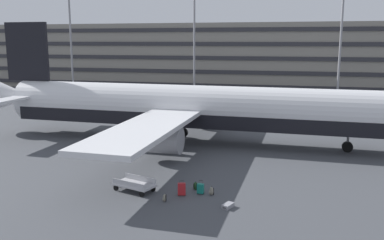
% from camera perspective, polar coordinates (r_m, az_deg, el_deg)
% --- Properties ---
extents(ground_plane, '(600.00, 600.00, 0.00)m').
position_cam_1_polar(ground_plane, '(38.21, 7.44, -3.53)').
color(ground_plane, '#424449').
extents(terminal_structure, '(140.17, 15.69, 12.47)m').
position_cam_1_polar(terminal_structure, '(83.23, 11.10, 8.37)').
color(terminal_structure, gray).
rests_on(terminal_structure, ground_plane).
extents(airliner, '(42.19, 34.08, 11.13)m').
position_cam_1_polar(airliner, '(38.93, -0.46, 1.63)').
color(airliner, silver).
rests_on(airliner, ground_plane).
extents(light_mast_far_left, '(1.80, 0.50, 25.90)m').
position_cam_1_polar(light_mast_far_left, '(81.44, -16.25, 14.07)').
color(light_mast_far_left, gray).
rests_on(light_mast_far_left, ground_plane).
extents(light_mast_left, '(1.80, 0.50, 19.81)m').
position_cam_1_polar(light_mast_left, '(72.77, 0.31, 12.46)').
color(light_mast_left, gray).
rests_on(light_mast_left, ground_plane).
extents(light_mast_center_left, '(1.80, 0.50, 20.59)m').
position_cam_1_polar(light_mast_center_left, '(71.15, 19.60, 12.22)').
color(light_mast_center_left, gray).
rests_on(light_mast_center_left, ground_plane).
extents(suitcase_large, '(0.68, 0.87, 0.24)m').
position_cam_1_polar(suitcase_large, '(24.46, 4.89, -11.47)').
color(suitcase_large, gray).
rests_on(suitcase_large, ground_plane).
extents(suitcase_red, '(0.52, 0.36, 0.97)m').
position_cam_1_polar(suitcase_red, '(26.05, -1.41, -9.31)').
color(suitcase_red, '#B21E23').
rests_on(suitcase_red, ground_plane).
extents(suitcase_laid_flat, '(0.43, 0.29, 0.85)m').
position_cam_1_polar(suitcase_laid_flat, '(26.33, 1.16, -9.25)').
color(suitcase_laid_flat, '#147266').
rests_on(suitcase_laid_flat, ground_plane).
extents(backpack_orange, '(0.39, 0.42, 0.57)m').
position_cam_1_polar(backpack_orange, '(26.21, 2.62, -9.59)').
color(backpack_orange, gray).
rests_on(backpack_orange, ground_plane).
extents(backpack_upright, '(0.26, 0.34, 0.51)m').
position_cam_1_polar(backpack_upright, '(25.25, -3.74, -10.48)').
color(backpack_upright, gray).
rests_on(backpack_upright, ground_plane).
extents(backpack_silver, '(0.32, 0.25, 0.56)m').
position_cam_1_polar(backpack_silver, '(27.05, 0.50, -8.93)').
color(backpack_silver, '#264C26').
rests_on(backpack_silver, ground_plane).
extents(baggage_cart, '(3.34, 2.05, 0.82)m').
position_cam_1_polar(baggage_cart, '(27.03, -7.82, -8.65)').
color(baggage_cart, '#B7B7BC').
rests_on(baggage_cart, ground_plane).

